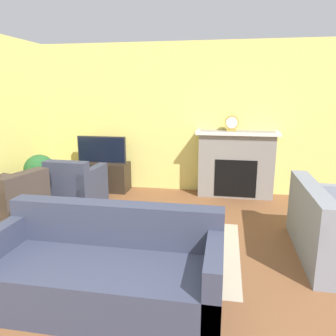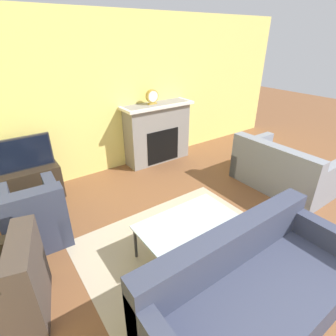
# 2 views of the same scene
# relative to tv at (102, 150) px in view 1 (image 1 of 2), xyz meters

# --- Properties ---
(wall_back) EXTENTS (8.53, 0.06, 2.70)m
(wall_back) POSITION_rel_tv_xyz_m (1.56, 0.33, 0.57)
(wall_back) COLOR #EADB72
(wall_back) RESTS_ON ground_plane
(area_rug) EXTENTS (2.34, 1.77, 0.00)m
(area_rug) POSITION_rel_tv_xyz_m (1.31, -2.15, -0.78)
(area_rug) COLOR #B7A88E
(area_rug) RESTS_ON ground_plane
(fireplace) EXTENTS (1.42, 0.45, 1.17)m
(fireplace) POSITION_rel_tv_xyz_m (2.46, 0.10, -0.17)
(fireplace) COLOR gray
(fireplace) RESTS_ON ground_plane
(tv_stand) EXTENTS (0.98, 0.43, 0.54)m
(tv_stand) POSITION_rel_tv_xyz_m (0.00, 0.00, -0.52)
(tv_stand) COLOR #2D2319
(tv_stand) RESTS_ON ground_plane
(tv) EXTENTS (0.92, 0.06, 0.50)m
(tv) POSITION_rel_tv_xyz_m (0.00, 0.00, 0.00)
(tv) COLOR #232328
(tv) RESTS_ON tv_stand
(couch_sectional) EXTENTS (2.05, 0.90, 0.82)m
(couch_sectional) POSITION_rel_tv_xyz_m (1.26, -3.21, -0.49)
(couch_sectional) COLOR #33384C
(couch_sectional) RESTS_ON ground_plane
(armchair_by_window) EXTENTS (1.04, 0.91, 0.82)m
(armchair_by_window) POSITION_rel_tv_xyz_m (-0.59, -1.94, -0.49)
(armchair_by_window) COLOR #3D332D
(armchair_by_window) RESTS_ON ground_plane
(armchair_accent) EXTENTS (0.72, 0.88, 0.82)m
(armchair_accent) POSITION_rel_tv_xyz_m (-0.06, -0.97, -0.48)
(armchair_accent) COLOR #33384C
(armchair_accent) RESTS_ON ground_plane
(coffee_table) EXTENTS (1.14, 0.57, 0.44)m
(coffee_table) POSITION_rel_tv_xyz_m (1.31, -2.23, -0.38)
(coffee_table) COLOR #333338
(coffee_table) RESTS_ON ground_plane
(potted_plant) EXTENTS (0.51, 0.51, 0.82)m
(potted_plant) POSITION_rel_tv_xyz_m (-0.76, -0.86, -0.25)
(potted_plant) COLOR #47474C
(potted_plant) RESTS_ON ground_plane
(mantel_clock) EXTENTS (0.24, 0.07, 0.27)m
(mantel_clock) POSITION_rel_tv_xyz_m (2.36, 0.10, 0.52)
(mantel_clock) COLOR #B79338
(mantel_clock) RESTS_ON fireplace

